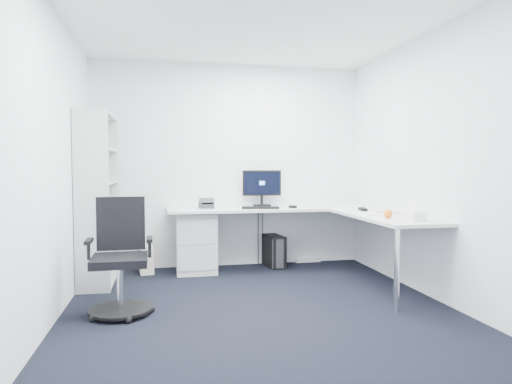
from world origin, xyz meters
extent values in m
plane|color=black|center=(0.00, 0.00, 0.00)|extent=(4.20, 4.20, 0.00)
plane|color=white|center=(0.00, 0.00, 2.70)|extent=(4.20, 4.20, 0.00)
cube|color=white|center=(0.00, 2.10, 1.35)|extent=(3.60, 0.02, 2.70)
cube|color=white|center=(0.00, -2.10, 1.35)|extent=(3.60, 0.02, 2.70)
cube|color=white|center=(-1.80, 0.00, 1.35)|extent=(0.02, 4.20, 2.70)
cube|color=white|center=(1.80, 0.00, 1.35)|extent=(0.02, 4.20, 2.70)
cube|color=silver|center=(-0.48, 1.81, 0.38)|extent=(0.50, 0.62, 0.76)
cube|color=black|center=(0.56, 1.88, 0.21)|extent=(0.25, 0.45, 0.42)
cube|color=beige|center=(-1.10, 1.88, 0.18)|extent=(0.21, 0.39, 0.35)
cube|color=silver|center=(1.10, 2.06, 0.02)|extent=(0.36, 0.07, 0.04)
cube|color=black|center=(0.32, 1.60, 0.82)|extent=(0.49, 0.25, 0.02)
cube|color=black|center=(0.74, 1.59, 0.83)|extent=(0.09, 0.12, 0.03)
cube|color=silver|center=(1.31, 0.74, 0.82)|extent=(0.18, 0.45, 0.01)
sphere|color=orange|center=(1.38, 0.28, 0.85)|extent=(0.09, 0.09, 0.09)
cube|color=silver|center=(1.56, 0.07, 0.85)|extent=(0.17, 0.27, 0.09)
camera|label=1|loc=(-0.86, -4.00, 1.33)|focal=32.00mm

